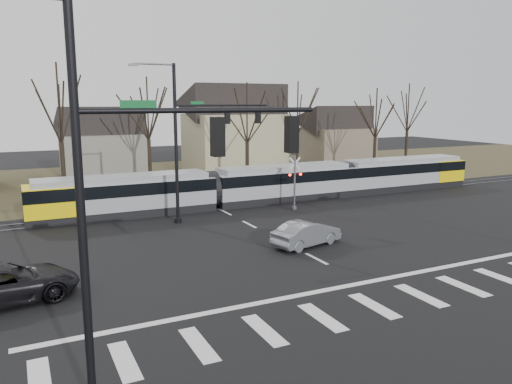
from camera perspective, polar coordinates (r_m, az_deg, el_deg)
name	(u,v)px	position (r m, az deg, el deg)	size (l,w,h in m)	color
ground	(339,271)	(24.07, 9.52, -8.85)	(140.00, 140.00, 0.00)	black
grass_verge	(159,178)	(52.76, -10.98, 1.54)	(140.00, 28.00, 0.01)	#38331E
crosswalk	(398,300)	(21.16, 15.92, -11.83)	(27.00, 2.60, 0.01)	silver
stop_line	(363,283)	(22.72, 12.18, -10.10)	(28.00, 0.35, 0.01)	silver
lane_dashes	(216,207)	(37.76, -4.65, -1.73)	(0.18, 30.00, 0.01)	silver
rail_pair	(217,207)	(37.57, -4.54, -1.75)	(90.00, 1.52, 0.06)	#59595E
tram	(282,182)	(39.86, 3.00, 1.19)	(37.59, 2.79, 2.85)	gray
sedan	(307,233)	(27.65, 5.81, -4.73)	(4.45, 2.49, 1.39)	slate
suv	(4,284)	(22.22, -26.81, -9.37)	(5.90, 3.39, 1.55)	black
signal_pole_near_left	(145,187)	(12.96, -12.52, 0.61)	(9.28, 0.44, 10.20)	black
signal_pole_far	(199,135)	(32.89, -6.49, 6.49)	(9.28, 0.44, 10.20)	black
rail_crossing_signal	(295,184)	(36.71, 4.44, 0.92)	(1.08, 0.36, 4.00)	#59595B
tree_row	(196,133)	(47.11, -6.91, 6.74)	(59.20, 7.20, 10.00)	black
house_b	(101,139)	(55.22, -17.25, 5.79)	(8.64, 7.56, 7.65)	slate
house_c	(235,126)	(56.15, -2.46, 7.60)	(10.80, 8.64, 10.10)	tan
house_d	(336,132)	(65.31, 9.08, 6.74)	(8.64, 7.56, 7.65)	#665B4B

